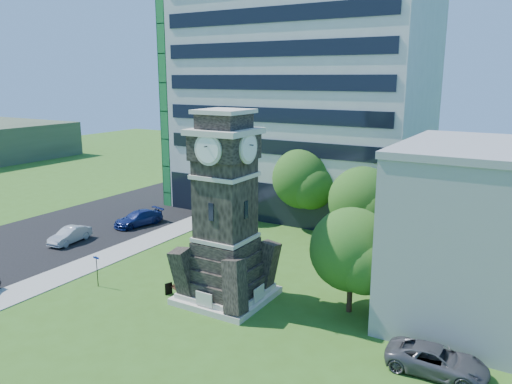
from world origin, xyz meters
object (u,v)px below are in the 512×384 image
Objects in this scene: car_east_lot at (437,360)px; street_sign at (97,267)px; park_bench at (181,289)px; clock_tower at (226,221)px; car_street_mid at (70,235)px; car_street_north at (138,218)px.

street_sign reaches higher than car_east_lot.
car_east_lot reaches higher than park_bench.
park_bench is (-2.69, -1.37, -4.72)m from clock_tower.
street_sign is at bearing -161.37° from clock_tower.
car_street_mid is at bearing 150.07° from street_sign.
car_street_north is 32.02m from car_east_lot.
car_street_north is at bearing 150.78° from clock_tower.
car_street_mid is 1.83× the size of street_sign.
car_street_mid is 31.81m from car_east_lot.
street_sign is at bearing -43.56° from car_street_north.
car_east_lot is at bearing -14.40° from car_street_mid.
street_sign is at bearing 91.75° from car_east_lot.
clock_tower is 5.60m from park_bench.
park_bench is at bearing -20.62° from car_street_mid.
car_street_north is 17.47m from park_bench.
clock_tower is 5.52× the size of street_sign.
park_bench is (15.34, -3.74, -0.11)m from car_street_mid.
car_east_lot is 22.26m from street_sign.
street_sign reaches higher than park_bench.
car_street_mid is 10.75m from street_sign.
street_sign is (-8.71, -2.94, -3.89)m from clock_tower.
clock_tower reaches higher than street_sign.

